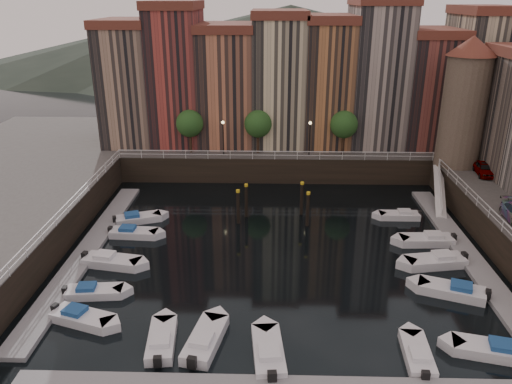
{
  "coord_description": "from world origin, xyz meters",
  "views": [
    {
      "loc": [
        -0.65,
        -38.72,
        20.65
      ],
      "look_at": [
        -1.83,
        4.0,
        3.69
      ],
      "focal_mm": 35.0,
      "sensor_mm": 36.0,
      "label": 1
    }
  ],
  "objects_px": {
    "corner_tower": "(465,101)",
    "mooring_pilings": "(273,204)",
    "gangway": "(440,188)",
    "boat_left_0": "(81,317)",
    "car_a": "(484,169)",
    "boat_left_2": "(111,261)",
    "boat_left_1": "(93,292)"
  },
  "relations": [
    {
      "from": "gangway",
      "to": "mooring_pilings",
      "type": "bearing_deg",
      "value": -166.69
    },
    {
      "from": "mooring_pilings",
      "to": "boat_left_1",
      "type": "relative_size",
      "value": 1.59
    },
    {
      "from": "boat_left_2",
      "to": "car_a",
      "type": "bearing_deg",
      "value": 32.41
    },
    {
      "from": "gangway",
      "to": "boat_left_0",
      "type": "xyz_separation_m",
      "value": [
        -30.32,
        -20.92,
        -1.56
      ]
    },
    {
      "from": "boat_left_1",
      "to": "car_a",
      "type": "xyz_separation_m",
      "value": [
        35.26,
        18.78,
        3.35
      ]
    },
    {
      "from": "corner_tower",
      "to": "car_a",
      "type": "height_order",
      "value": "corner_tower"
    },
    {
      "from": "corner_tower",
      "to": "car_a",
      "type": "bearing_deg",
      "value": -62.8
    },
    {
      "from": "corner_tower",
      "to": "mooring_pilings",
      "type": "bearing_deg",
      "value": -156.95
    },
    {
      "from": "car_a",
      "to": "boat_left_1",
      "type": "bearing_deg",
      "value": -145.16
    },
    {
      "from": "corner_tower",
      "to": "mooring_pilings",
      "type": "xyz_separation_m",
      "value": [
        -20.19,
        -8.59,
        -8.54
      ]
    },
    {
      "from": "gangway",
      "to": "boat_left_0",
      "type": "bearing_deg",
      "value": -145.4
    },
    {
      "from": "corner_tower",
      "to": "boat_left_2",
      "type": "distance_m",
      "value": 39.18
    },
    {
      "from": "gangway",
      "to": "mooring_pilings",
      "type": "distance_m",
      "value": 17.77
    },
    {
      "from": "boat_left_0",
      "to": "boat_left_1",
      "type": "height_order",
      "value": "boat_left_0"
    },
    {
      "from": "corner_tower",
      "to": "boat_left_2",
      "type": "height_order",
      "value": "corner_tower"
    },
    {
      "from": "corner_tower",
      "to": "car_a",
      "type": "relative_size",
      "value": 3.45
    },
    {
      "from": "mooring_pilings",
      "to": "boat_left_2",
      "type": "bearing_deg",
      "value": -145.24
    },
    {
      "from": "boat_left_1",
      "to": "car_a",
      "type": "bearing_deg",
      "value": 22.69
    },
    {
      "from": "boat_left_1",
      "to": "boat_left_2",
      "type": "height_order",
      "value": "boat_left_2"
    },
    {
      "from": "boat_left_0",
      "to": "car_a",
      "type": "height_order",
      "value": "car_a"
    },
    {
      "from": "car_a",
      "to": "boat_left_2",
      "type": "bearing_deg",
      "value": -151.06
    },
    {
      "from": "boat_left_1",
      "to": "corner_tower",
      "type": "bearing_deg",
      "value": 28.25
    },
    {
      "from": "gangway",
      "to": "boat_left_1",
      "type": "bearing_deg",
      "value": -149.86
    },
    {
      "from": "gangway",
      "to": "boat_left_1",
      "type": "distance_m",
      "value": 35.39
    },
    {
      "from": "boat_left_0",
      "to": "boat_left_1",
      "type": "xyz_separation_m",
      "value": [
        -0.26,
        3.16,
        -0.02
      ]
    },
    {
      "from": "corner_tower",
      "to": "boat_left_1",
      "type": "relative_size",
      "value": 3.13
    },
    {
      "from": "boat_left_2",
      "to": "car_a",
      "type": "xyz_separation_m",
      "value": [
        35.27,
        14.35,
        3.3
      ]
    },
    {
      "from": "car_a",
      "to": "corner_tower",
      "type": "bearing_deg",
      "value": 124.0
    },
    {
      "from": "boat_left_2",
      "to": "mooring_pilings",
      "type": "bearing_deg",
      "value": 45.03
    },
    {
      "from": "gangway",
      "to": "car_a",
      "type": "distance_m",
      "value": 5.11
    },
    {
      "from": "corner_tower",
      "to": "boat_left_2",
      "type": "relative_size",
      "value": 2.72
    },
    {
      "from": "boat_left_0",
      "to": "mooring_pilings",
      "type": "bearing_deg",
      "value": 70.93
    }
  ]
}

